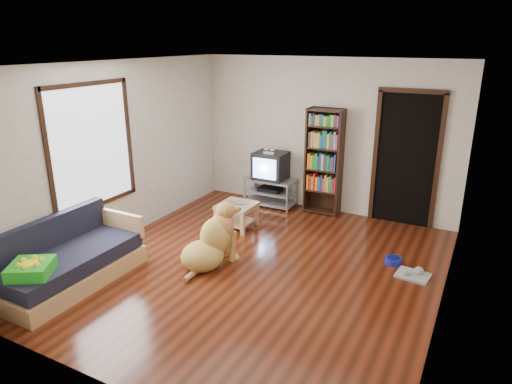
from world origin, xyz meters
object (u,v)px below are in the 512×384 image
at_px(dog_bowl, 393,260).
at_px(dog, 212,243).
at_px(green_cushion, 31,269).
at_px(coffee_table, 237,211).
at_px(tv_stand, 270,191).
at_px(crt_tv, 271,165).
at_px(grey_rag, 413,275).
at_px(bookshelf, 324,156).
at_px(sofa, 70,263).
at_px(laptop, 236,204).

distance_m(dog_bowl, dog, 2.45).
height_order(green_cushion, coffee_table, green_cushion).
distance_m(tv_stand, dog, 2.45).
relative_size(crt_tv, coffee_table, 1.05).
xyz_separation_m(grey_rag, bookshelf, (-1.81, 1.62, 0.99)).
bearing_deg(sofa, crt_tv, 75.07).
bearing_deg(grey_rag, sofa, -150.67).
bearing_deg(green_cushion, sofa, 70.40).
relative_size(dog_bowl, sofa, 0.12).
height_order(laptop, tv_stand, tv_stand).
height_order(tv_stand, dog, dog).
distance_m(crt_tv, bookshelf, 0.99).
bearing_deg(laptop, dog, -94.41).
relative_size(laptop, tv_stand, 0.33).
bearing_deg(sofa, coffee_table, 68.48).
bearing_deg(dog_bowl, bookshelf, 137.79).
distance_m(green_cushion, crt_tv, 4.34).
xyz_separation_m(dog_bowl, coffee_table, (-2.48, 0.09, 0.24)).
bearing_deg(bookshelf, sofa, -117.32).
height_order(laptop, dog_bowl, laptop).
distance_m(bookshelf, dog, 2.69).
bearing_deg(tv_stand, dog, -82.53).
bearing_deg(laptop, tv_stand, 69.78).
distance_m(green_cushion, sofa, 0.65).
relative_size(bookshelf, dog, 1.74).
height_order(coffee_table, dog, dog).
bearing_deg(coffee_table, laptop, -90.00).
xyz_separation_m(green_cushion, grey_rag, (3.61, 2.70, -0.48)).
height_order(bookshelf, coffee_table, bookshelf).
relative_size(grey_rag, tv_stand, 0.44).
xyz_separation_m(dog_bowl, tv_stand, (-2.46, 1.28, 0.23)).
distance_m(dog_bowl, grey_rag, 0.39).
relative_size(green_cushion, tv_stand, 0.47).
bearing_deg(dog_bowl, crt_tv, 152.15).
bearing_deg(crt_tv, laptop, -90.53).
distance_m(grey_rag, bookshelf, 2.63).
xyz_separation_m(dog_bowl, grey_rag, (0.30, -0.25, -0.03)).
distance_m(bookshelf, coffee_table, 1.76).
bearing_deg(coffee_table, grey_rag, -6.98).
xyz_separation_m(dog_bowl, crt_tv, (-2.46, 1.30, 0.70)).
bearing_deg(tv_stand, green_cushion, -101.37).
xyz_separation_m(bookshelf, coffee_table, (-0.96, -1.28, -0.72)).
bearing_deg(tv_stand, sofa, -105.02).
distance_m(laptop, dog_bowl, 2.50).
relative_size(green_cushion, coffee_table, 0.77).
distance_m(bookshelf, sofa, 4.26).
height_order(dog_bowl, tv_stand, tv_stand).
xyz_separation_m(crt_tv, bookshelf, (0.95, 0.07, 0.26)).
bearing_deg(dog, sofa, -137.07).
distance_m(grey_rag, crt_tv, 3.25).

